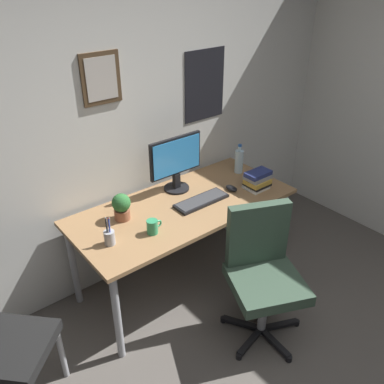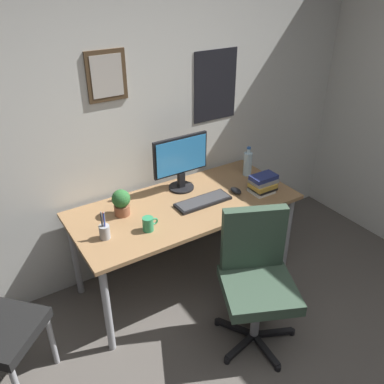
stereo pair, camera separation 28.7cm
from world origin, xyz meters
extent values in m
cube|color=silver|center=(0.00, 2.15, 1.30)|extent=(4.40, 0.08, 2.60)
cube|color=#4C3823|center=(-0.13, 2.11, 1.63)|extent=(0.28, 0.02, 0.34)
cube|color=beige|center=(-0.13, 2.09, 1.63)|extent=(0.22, 0.00, 0.28)
cube|color=black|center=(0.77, 2.11, 1.44)|extent=(0.40, 0.01, 0.56)
cube|color=#936D47|center=(0.22, 1.69, 0.72)|extent=(1.69, 0.76, 0.03)
cylinder|color=#9EA0A5|center=(-0.56, 1.37, 0.35)|extent=(0.05, 0.05, 0.70)
cylinder|color=#9EA0A5|center=(1.01, 1.37, 0.35)|extent=(0.05, 0.05, 0.70)
cylinder|color=#9EA0A5|center=(-0.56, 2.01, 0.35)|extent=(0.05, 0.05, 0.70)
cylinder|color=#9EA0A5|center=(1.01, 2.01, 0.35)|extent=(0.05, 0.05, 0.70)
cube|color=#334738|center=(0.31, 0.91, 0.46)|extent=(0.61, 0.61, 0.08)
cube|color=#334738|center=(0.39, 1.09, 0.72)|extent=(0.41, 0.24, 0.45)
cylinder|color=#9EA0A5|center=(0.31, 0.91, 0.21)|extent=(0.08, 0.08, 0.42)
cube|color=black|center=(0.43, 0.85, 0.04)|extent=(0.27, 0.15, 0.03)
cylinder|color=black|center=(0.56, 0.80, 0.02)|extent=(0.05, 0.05, 0.04)
cube|color=black|center=(0.40, 1.02, 0.04)|extent=(0.22, 0.23, 0.03)
cylinder|color=black|center=(0.49, 1.12, 0.02)|extent=(0.05, 0.05, 0.04)
cube|color=black|center=(0.24, 1.03, 0.04)|extent=(0.17, 0.26, 0.03)
cylinder|color=black|center=(0.17, 1.15, 0.02)|extent=(0.05, 0.05, 0.04)
cube|color=black|center=(0.17, 0.88, 0.04)|extent=(0.28, 0.10, 0.03)
cylinder|color=black|center=(0.03, 0.85, 0.02)|extent=(0.05, 0.05, 0.04)
cube|color=black|center=(0.29, 0.77, 0.04)|extent=(0.07, 0.28, 0.03)
cylinder|color=black|center=(0.28, 0.63, 0.02)|extent=(0.05, 0.05, 0.04)
cube|color=black|center=(-1.17, 1.46, 0.44)|extent=(0.59, 0.59, 0.07)
cylinder|color=#9EA0A5|center=(-0.91, 1.45, 0.20)|extent=(0.05, 0.05, 0.41)
cylinder|color=#9EA0A5|center=(-1.16, 1.71, 0.20)|extent=(0.05, 0.05, 0.41)
cylinder|color=black|center=(0.33, 1.91, 0.74)|extent=(0.20, 0.20, 0.01)
cube|color=black|center=(0.33, 1.91, 0.81)|extent=(0.05, 0.04, 0.12)
cube|color=black|center=(0.33, 1.92, 1.02)|extent=(0.46, 0.02, 0.30)
cube|color=#338CD8|center=(0.33, 1.90, 1.02)|extent=(0.43, 0.00, 0.27)
cube|color=black|center=(0.35, 1.63, 0.74)|extent=(0.43, 0.15, 0.02)
cube|color=#38383A|center=(0.35, 1.63, 0.76)|extent=(0.41, 0.13, 0.00)
ellipsoid|color=black|center=(0.65, 1.62, 0.75)|extent=(0.06, 0.11, 0.04)
cylinder|color=silver|center=(0.91, 1.81, 0.83)|extent=(0.07, 0.07, 0.20)
cylinder|color=silver|center=(0.91, 1.81, 0.95)|extent=(0.03, 0.03, 0.04)
cylinder|color=#2659B2|center=(0.91, 1.81, 0.98)|extent=(0.03, 0.03, 0.01)
cylinder|color=#2D8C59|center=(-0.16, 1.53, 0.78)|extent=(0.07, 0.07, 0.10)
torus|color=#2D8C59|center=(-0.11, 1.53, 0.79)|extent=(0.05, 0.01, 0.05)
cylinder|color=brown|center=(-0.23, 1.80, 0.77)|extent=(0.11, 0.11, 0.07)
sphere|color=#2D6B33|center=(-0.23, 1.80, 0.86)|extent=(0.13, 0.13, 0.13)
ellipsoid|color=#287A38|center=(-0.26, 1.83, 0.86)|extent=(0.07, 0.08, 0.02)
ellipsoid|color=#287A38|center=(-0.20, 1.83, 0.86)|extent=(0.07, 0.08, 0.02)
ellipsoid|color=#287A38|center=(-0.25, 1.77, 0.87)|extent=(0.08, 0.07, 0.02)
cylinder|color=#9EA0A5|center=(-0.44, 1.60, 0.78)|extent=(0.07, 0.07, 0.09)
cylinder|color=#263FBF|center=(-0.43, 1.59, 0.86)|extent=(0.01, 0.01, 0.13)
cylinder|color=red|center=(-0.43, 1.60, 0.86)|extent=(0.01, 0.01, 0.13)
cylinder|color=black|center=(-0.45, 1.60, 0.86)|extent=(0.01, 0.01, 0.13)
cylinder|color=#9EA0A5|center=(-0.43, 1.60, 0.86)|extent=(0.01, 0.03, 0.14)
cylinder|color=#9EA0A5|center=(-0.44, 1.60, 0.86)|extent=(0.01, 0.02, 0.14)
cube|color=silver|center=(0.82, 1.52, 0.74)|extent=(0.17, 0.15, 0.02)
cube|color=black|center=(0.84, 1.52, 0.77)|extent=(0.17, 0.16, 0.03)
cube|color=gold|center=(0.82, 1.51, 0.80)|extent=(0.18, 0.14, 0.03)
cube|color=gray|center=(0.84, 1.52, 0.83)|extent=(0.20, 0.14, 0.03)
cube|color=navy|center=(0.83, 1.52, 0.86)|extent=(0.20, 0.12, 0.03)
camera|label=1|loc=(-1.34, -0.36, 2.31)|focal=38.09mm
camera|label=2|loc=(-1.11, -0.52, 2.31)|focal=38.09mm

